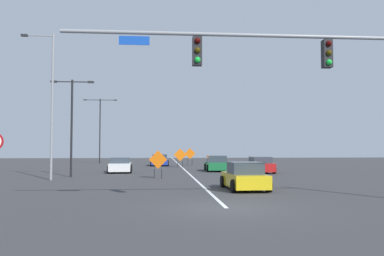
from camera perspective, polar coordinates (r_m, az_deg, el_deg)
The scene contains 14 objects.
ground at distance 14.57m, azimuth 5.03°, elevation -11.49°, with size 139.65×139.65×0.00m, color #38383A.
road_centre_stripe at distance 53.09m, azimuth -1.99°, elevation -5.21°, with size 0.16×77.58×0.01m.
traffic_signal_assembly at distance 15.74m, azimuth 18.52°, elevation 8.41°, with size 14.82×0.44×7.05m.
street_lamp_far_left at distance 30.92m, azimuth -16.99°, elevation 1.29°, with size 3.19×0.24×7.30m.
street_lamp_mid_left at distance 28.55m, azimuth -19.82°, elevation 3.91°, with size 2.23×0.24×10.00m.
street_lamp_near_right at distance 56.82m, azimuth -13.16°, elevation 0.45°, with size 4.68×0.24×9.04m.
construction_sign_right_lane at distance 48.11m, azimuth -0.29°, elevation -3.84°, with size 1.33×0.06×2.13m.
construction_sign_median_near at distance 28.19m, azimuth -4.93°, elevation -4.75°, with size 1.31×0.09×1.99m.
construction_sign_right_shoulder at distance 43.50m, azimuth -1.73°, elevation -4.01°, with size 1.41×0.18×2.10m.
car_green_mid at distance 36.92m, azimuth 3.54°, elevation -5.19°, with size 2.16×4.05×1.45m.
car_blue_approaching at distance 48.16m, azimuth -4.69°, elevation -4.66°, with size 2.20×4.42×1.38m.
car_white_passing at distance 35.69m, azimuth -10.32°, elevation -5.33°, with size 2.25×4.46×1.31m.
car_yellow_far at distance 20.89m, azimuth 7.61°, elevation -7.05°, with size 2.09×3.91×1.44m.
car_red_distant at distance 35.06m, azimuth 9.78°, elevation -5.31°, with size 2.00×4.15×1.40m.
Camera 1 is at (-2.39, -14.20, 2.19)m, focal length 36.90 mm.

